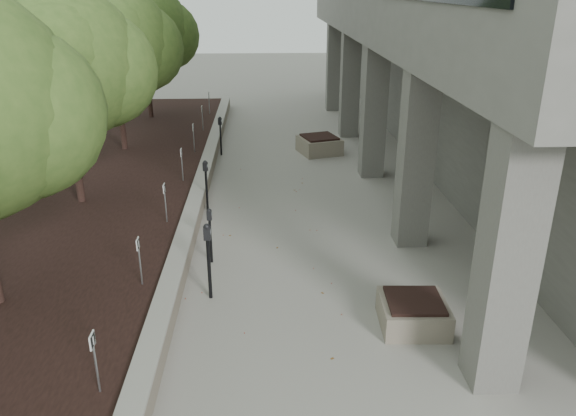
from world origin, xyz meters
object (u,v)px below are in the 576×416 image
object	(u,v)px
parking_meter_4	(206,185)
parking_meter_5	(221,136)
parking_meter_2	(209,262)
planter_back	(319,144)
crabapple_tree_4	(116,68)
parking_meter_3	(210,236)
crabapple_tree_5	(145,51)
planter_front	(413,312)
crabapple_tree_3	(67,97)

from	to	relation	value
parking_meter_4	parking_meter_5	size ratio (longest dim) A/B	1.00
parking_meter_2	planter_back	xyz separation A→B (m)	(3.09, 9.92, -0.47)
crabapple_tree_4	planter_back	xyz separation A→B (m)	(6.80, 0.55, -2.81)
parking_meter_3	parking_meter_4	bearing A→B (deg)	96.70
crabapple_tree_4	crabapple_tree_5	xyz separation A→B (m)	(0.00, 5.00, 0.00)
parking_meter_2	planter_front	world-z (taller)	parking_meter_2
crabapple_tree_3	parking_meter_4	bearing A→B (deg)	3.77
crabapple_tree_3	parking_meter_5	xyz separation A→B (m)	(3.28, 5.42, -2.42)
crabapple_tree_5	parking_meter_5	world-z (taller)	crabapple_tree_5
crabapple_tree_5	parking_meter_5	bearing A→B (deg)	-54.41
crabapple_tree_4	planter_front	distance (m)	13.16
crabapple_tree_4	parking_meter_3	distance (m)	9.01
parking_meter_4	planter_front	xyz separation A→B (m)	(4.15, -5.71, -0.43)
crabapple_tree_4	parking_meter_5	distance (m)	4.10
parking_meter_2	parking_meter_4	size ratio (longest dim) A/B	1.13
crabapple_tree_5	planter_back	size ratio (longest dim) A/B	4.05
parking_meter_3	parking_meter_4	distance (m)	3.11
crabapple_tree_5	parking_meter_4	world-z (taller)	crabapple_tree_5
parking_meter_3	planter_front	xyz separation A→B (m)	(3.79, -2.63, -0.37)
parking_meter_3	crabapple_tree_4	bearing A→B (deg)	114.67
parking_meter_5	planter_back	size ratio (longest dim) A/B	1.04
parking_meter_3	parking_meter_2	bearing A→B (deg)	-86.09
crabapple_tree_3	parking_meter_3	distance (m)	5.24
crabapple_tree_5	parking_meter_4	size ratio (longest dim) A/B	3.89
parking_meter_2	planter_back	bearing A→B (deg)	72.36
parking_meter_5	crabapple_tree_3	bearing A→B (deg)	-99.52
parking_meter_2	parking_meter_4	distance (m)	4.61
planter_back	parking_meter_2	bearing A→B (deg)	-107.29
parking_meter_2	parking_meter_5	size ratio (longest dim) A/B	1.13
parking_meter_5	parking_meter_2	bearing A→B (deg)	-65.79
parking_meter_4	planter_back	size ratio (longest dim) A/B	1.04
parking_meter_3	parking_meter_5	xyz separation A→B (m)	(-0.33, 8.29, 0.06)
parking_meter_2	planter_front	bearing A→B (deg)	-17.30
parking_meter_5	planter_front	size ratio (longest dim) A/B	1.21
planter_front	planter_back	bearing A→B (deg)	93.11
crabapple_tree_3	crabapple_tree_4	bearing A→B (deg)	90.00
parking_meter_5	planter_front	world-z (taller)	parking_meter_5
parking_meter_2	parking_meter_3	distance (m)	1.51
crabapple_tree_4	parking_meter_5	bearing A→B (deg)	7.25
parking_meter_2	planter_back	world-z (taller)	parking_meter_2
crabapple_tree_3	parking_meter_4	xyz separation A→B (m)	(3.25, 0.21, -2.42)
parking_meter_5	crabapple_tree_5	bearing A→B (deg)	147.26
crabapple_tree_4	parking_meter_3	xyz separation A→B (m)	(3.61, -7.87, -2.48)
crabapple_tree_4	parking_meter_3	world-z (taller)	crabapple_tree_4
crabapple_tree_5	parking_meter_2	xyz separation A→B (m)	(3.71, -14.37, -2.33)
crabapple_tree_3	parking_meter_3	xyz separation A→B (m)	(3.61, -2.87, -2.48)
crabapple_tree_4	planter_front	size ratio (longest dim) A/B	4.72
parking_meter_3	parking_meter_5	world-z (taller)	parking_meter_5
parking_meter_2	parking_meter_5	bearing A→B (deg)	92.18
crabapple_tree_3	planter_front	size ratio (longest dim) A/B	4.72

